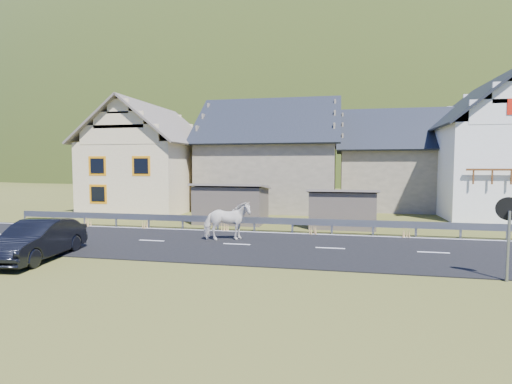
# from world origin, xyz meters

# --- Properties ---
(ground) EXTENTS (160.00, 160.00, 0.00)m
(ground) POSITION_xyz_m (0.00, 0.00, 0.00)
(ground) COLOR #3E4316
(ground) RESTS_ON ground
(road) EXTENTS (60.00, 7.00, 0.04)m
(road) POSITION_xyz_m (0.00, 0.00, 0.02)
(road) COLOR black
(road) RESTS_ON ground
(lane_markings) EXTENTS (60.00, 6.60, 0.01)m
(lane_markings) POSITION_xyz_m (0.00, 0.00, 0.04)
(lane_markings) COLOR silver
(lane_markings) RESTS_ON road
(guardrail) EXTENTS (28.10, 0.09, 0.75)m
(guardrail) POSITION_xyz_m (-0.00, 3.68, 0.56)
(guardrail) COLOR #93969B
(guardrail) RESTS_ON ground
(shed_left) EXTENTS (4.30, 3.30, 2.40)m
(shed_left) POSITION_xyz_m (-2.00, 6.50, 1.10)
(shed_left) COLOR brown
(shed_left) RESTS_ON ground
(shed_right) EXTENTS (3.80, 2.90, 2.20)m
(shed_right) POSITION_xyz_m (4.50, 6.00, 1.00)
(shed_right) COLOR brown
(shed_right) RESTS_ON ground
(house_cream) EXTENTS (7.80, 9.80, 8.30)m
(house_cream) POSITION_xyz_m (-10.00, 12.00, 4.36)
(house_cream) COLOR beige
(house_cream) RESTS_ON ground
(house_stone_a) EXTENTS (10.80, 9.80, 8.90)m
(house_stone_a) POSITION_xyz_m (-1.00, 15.00, 4.63)
(house_stone_a) COLOR gray
(house_stone_a) RESTS_ON ground
(house_stone_b) EXTENTS (9.80, 8.80, 8.10)m
(house_stone_b) POSITION_xyz_m (9.00, 17.00, 4.24)
(house_stone_b) COLOR gray
(house_stone_b) RESTS_ON ground
(house_white) EXTENTS (8.80, 10.80, 9.70)m
(house_white) POSITION_xyz_m (15.00, 14.00, 5.06)
(house_white) COLOR white
(house_white) RESTS_ON ground
(mountain) EXTENTS (440.00, 280.00, 260.00)m
(mountain) POSITION_xyz_m (5.00, 180.00, -20.00)
(mountain) COLOR #253214
(mountain) RESTS_ON ground
(conifer_patch) EXTENTS (76.00, 50.00, 28.00)m
(conifer_patch) POSITION_xyz_m (-55.00, 110.00, 6.00)
(conifer_patch) COLOR black
(conifer_patch) RESTS_ON ground
(horse) EXTENTS (1.60, 2.30, 1.78)m
(horse) POSITION_xyz_m (-0.67, 0.81, 0.93)
(horse) COLOR silver
(horse) RESTS_ON road
(car) EXTENTS (2.05, 4.55, 1.45)m
(car) POSITION_xyz_m (-6.56, -4.00, 0.72)
(car) COLOR black
(car) RESTS_ON ground
(traffic_mirror) EXTENTS (0.69, 0.27, 2.54)m
(traffic_mirror) POSITION_xyz_m (9.28, -3.53, 1.86)
(traffic_mirror) COLOR #93969B
(traffic_mirror) RESTS_ON ground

